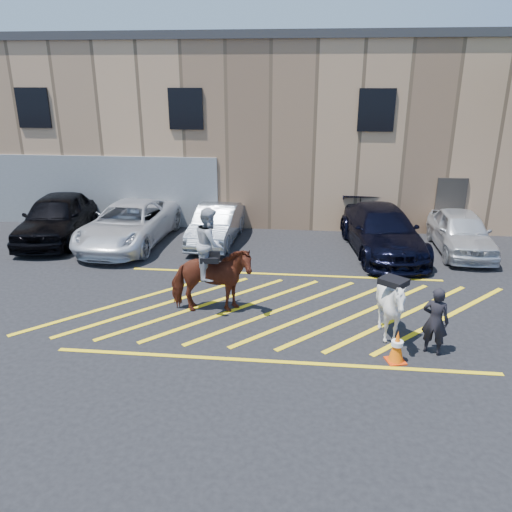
# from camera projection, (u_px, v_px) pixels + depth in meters

# --- Properties ---
(ground) EXTENTS (90.00, 90.00, 0.00)m
(ground) POSITION_uv_depth(u_px,v_px,m) (280.00, 305.00, 13.27)
(ground) COLOR black
(ground) RESTS_ON ground
(car_black_suv) EXTENTS (2.64, 5.21, 1.70)m
(car_black_suv) POSITION_uv_depth(u_px,v_px,m) (57.00, 217.00, 18.40)
(car_black_suv) COLOR black
(car_black_suv) RESTS_ON ground
(car_white_pickup) EXTENTS (2.75, 5.47, 1.49)m
(car_white_pickup) POSITION_uv_depth(u_px,v_px,m) (129.00, 224.00, 17.92)
(car_white_pickup) COLOR silver
(car_white_pickup) RESTS_ON ground
(car_silver_sedan) EXTENTS (1.61, 4.12, 1.34)m
(car_silver_sedan) POSITION_uv_depth(u_px,v_px,m) (217.00, 225.00, 18.13)
(car_silver_sedan) COLOR gray
(car_silver_sedan) RESTS_ON ground
(car_blue_suv) EXTENTS (2.86, 5.53, 1.53)m
(car_blue_suv) POSITION_uv_depth(u_px,v_px,m) (382.00, 231.00, 17.06)
(car_blue_suv) COLOR black
(car_blue_suv) RESTS_ON ground
(car_white_suv) EXTENTS (1.72, 4.19, 1.42)m
(car_white_suv) POSITION_uv_depth(u_px,v_px,m) (461.00, 232.00, 17.13)
(car_white_suv) COLOR silver
(car_white_suv) RESTS_ON ground
(handler) EXTENTS (0.67, 0.57, 1.55)m
(handler) POSITION_uv_depth(u_px,v_px,m) (435.00, 321.00, 10.74)
(handler) COLOR black
(handler) RESTS_ON ground
(warehouse) EXTENTS (32.42, 10.20, 7.30)m
(warehouse) POSITION_uv_depth(u_px,v_px,m) (296.00, 124.00, 23.25)
(warehouse) COLOR tan
(warehouse) RESTS_ON ground
(hatching_zone) EXTENTS (12.60, 5.12, 0.01)m
(hatching_zone) POSITION_uv_depth(u_px,v_px,m) (279.00, 310.00, 12.98)
(hatching_zone) COLOR yellow
(hatching_zone) RESTS_ON ground
(mounted_bay) EXTENTS (2.18, 1.17, 2.76)m
(mounted_bay) POSITION_uv_depth(u_px,v_px,m) (211.00, 272.00, 12.53)
(mounted_bay) COLOR #612717
(mounted_bay) RESTS_ON ground
(saddled_white) EXTENTS (1.95, 1.97, 1.63)m
(saddled_white) POSITION_uv_depth(u_px,v_px,m) (391.00, 307.00, 11.27)
(saddled_white) COLOR silver
(saddled_white) RESTS_ON ground
(traffic_cone) EXTENTS (0.47, 0.47, 0.73)m
(traffic_cone) POSITION_uv_depth(u_px,v_px,m) (397.00, 346.00, 10.53)
(traffic_cone) COLOR red
(traffic_cone) RESTS_ON ground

